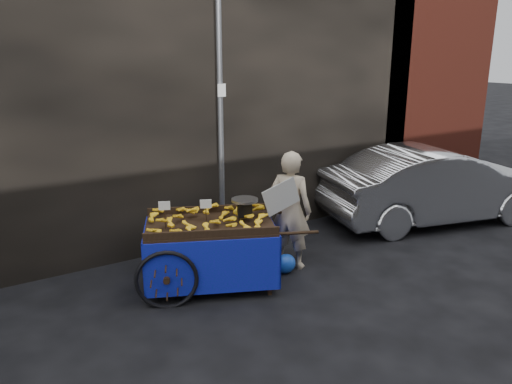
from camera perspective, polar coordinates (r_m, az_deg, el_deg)
ground at (r=6.62m, az=-0.67°, el=-10.52°), size 80.00×80.00×0.00m
building_wall at (r=8.42m, az=-7.84°, el=12.76°), size 13.50×2.00×5.00m
street_pole at (r=7.27m, az=-4.07°, el=8.45°), size 0.12×0.10×4.00m
banana_cart at (r=6.37m, az=-5.73°, el=-4.37°), size 2.44×1.80×1.21m
vendor at (r=6.88m, az=3.94°, el=-2.05°), size 0.92×0.72×1.66m
plastic_bag at (r=6.90m, az=3.37°, el=-8.18°), size 0.30×0.24×0.27m
parked_car at (r=9.32m, az=19.88°, el=0.78°), size 4.24×2.35×1.32m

